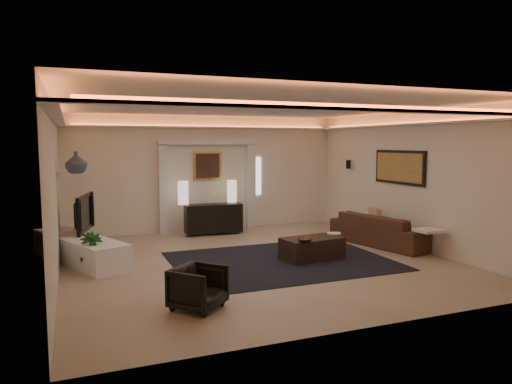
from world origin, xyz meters
name	(u,v)px	position (x,y,z in m)	size (l,w,h in m)	color
floor	(258,261)	(0.00, 0.00, 0.00)	(7.00, 7.00, 0.00)	tan
ceiling	(258,106)	(0.00, 0.00, 2.90)	(7.00, 7.00, 0.00)	white
wall_back	(207,173)	(0.00, 3.50, 1.45)	(7.00, 7.00, 0.00)	#EDE4CB
wall_front	(368,210)	(0.00, -3.50, 1.45)	(7.00, 7.00, 0.00)	#EDE4CB
wall_left	(55,192)	(-3.50, 0.00, 1.45)	(7.00, 7.00, 0.00)	#EDE4CB
wall_right	(409,180)	(3.50, 0.00, 1.45)	(7.00, 7.00, 0.00)	#EDE4CB
cove_soffit	(258,122)	(0.00, 0.00, 2.62)	(7.00, 7.00, 0.04)	silver
daylight_slit	(256,176)	(1.35, 3.48, 1.35)	(0.25, 0.03, 1.00)	white
area_rug	(281,261)	(0.40, -0.20, 0.01)	(4.00, 3.00, 0.01)	black
pilaster_left	(163,189)	(-1.15, 3.40, 1.10)	(0.22, 0.20, 2.20)	silver
pilaster_right	(251,186)	(1.15, 3.40, 1.10)	(0.22, 0.20, 2.20)	silver
alcove_header	(208,142)	(0.00, 3.40, 2.25)	(2.52, 0.20, 0.12)	silver
painting_frame	(207,166)	(0.00, 3.47, 1.65)	(0.74, 0.04, 0.74)	tan
painting_canvas	(208,166)	(0.00, 3.44, 1.65)	(0.62, 0.02, 0.62)	#4C2D1E
art_panel_frame	(399,167)	(3.47, 0.30, 1.70)	(0.04, 1.64, 0.74)	black
art_panel_gold	(399,167)	(3.44, 0.30, 1.70)	(0.02, 1.50, 0.62)	tan
wall_sconce	(348,164)	(3.38, 2.20, 1.68)	(0.12, 0.12, 0.22)	black
wall_niche	(60,174)	(-3.44, 1.40, 1.65)	(0.10, 0.55, 0.04)	silver
console	(213,218)	(-0.05, 2.81, 0.40)	(1.38, 0.43, 0.69)	#2E2018
lamp_left	(183,190)	(-0.74, 3.02, 1.09)	(0.25, 0.25, 0.57)	white
lamp_right	(232,188)	(0.51, 3.02, 1.09)	(0.25, 0.25, 0.55)	#FFE7CA
media_ledge	(80,250)	(-3.15, 1.20, 0.22)	(0.68, 2.71, 0.51)	white
tv	(79,215)	(-3.13, 1.74, 0.82)	(0.17, 1.28, 0.74)	black
figurine	(78,217)	(-3.15, 2.56, 0.64)	(0.16, 0.16, 0.42)	black
ginger_jar	(76,162)	(-3.15, 1.17, 1.87)	(0.39, 0.39, 0.41)	slate
plant	(91,252)	(-2.97, 0.36, 0.34)	(0.39, 0.39, 0.69)	#10410F
sofa	(382,229)	(3.07, 0.32, 0.34)	(0.90, 2.31, 0.68)	brown
throw_blanket	(429,230)	(3.15, -1.03, 0.55)	(0.50, 0.41, 0.05)	silver
throw_pillow	(375,217)	(3.15, 0.70, 0.55)	(0.12, 0.41, 0.41)	tan
coffee_table	(312,249)	(1.02, -0.26, 0.20)	(1.15, 0.63, 0.43)	black
bowl	(305,241)	(0.71, -0.55, 0.44)	(0.28, 0.28, 0.07)	#4B291C
magazine	(334,234)	(1.59, -0.11, 0.42)	(0.26, 0.19, 0.03)	silver
armchair	(198,288)	(-1.71, -2.10, 0.29)	(0.62, 0.64, 0.58)	black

